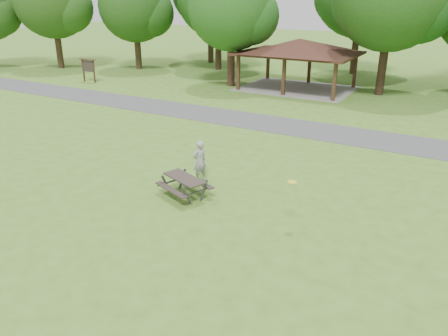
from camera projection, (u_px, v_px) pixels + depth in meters
ground at (126, 247)px, 12.73m from camera, size 160.00×160.00×0.00m
asphalt_path at (299, 128)px, 24.00m from camera, size 120.00×3.20×0.02m
pavilion at (299, 48)px, 32.76m from camera, size 8.60×7.01×3.76m
notice_board at (88, 66)px, 35.98m from camera, size 1.60×0.30×1.88m
tree_row_a at (53, 2)px, 41.08m from camera, size 7.56×7.20×9.97m
tree_row_b at (136, 7)px, 40.84m from camera, size 7.14×6.80×9.28m
tree_row_d at (232, 9)px, 32.84m from camera, size 6.93×6.60×9.27m
picnic_table_middle at (184, 182)px, 15.74m from camera, size 2.13×1.93×0.76m
frisbee_in_flight at (292, 182)px, 13.20m from camera, size 0.34×0.34×0.02m
frisbee_thrower at (200, 161)px, 16.95m from camera, size 0.59×0.70×1.65m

